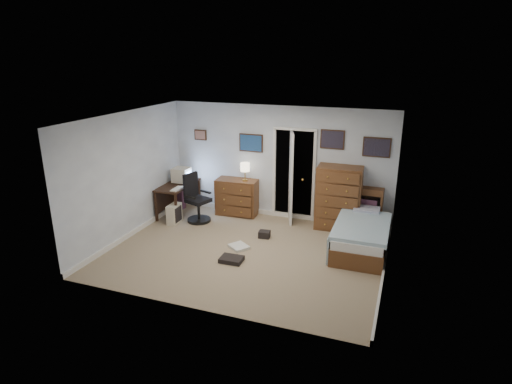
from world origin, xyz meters
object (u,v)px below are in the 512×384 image
office_chair (197,203)px  low_dresser (237,197)px  computer_desk (175,191)px  bed (361,235)px  tall_dresser (339,198)px

office_chair → low_dresser: (0.68, 0.68, 0.00)m
computer_desk → office_chair: bearing=-22.1°
office_chair → bed: bearing=14.5°
low_dresser → tall_dresser: bearing=-4.2°
office_chair → bed: (3.59, -0.24, -0.13)m
computer_desk → bed: 4.31m
office_chair → tall_dresser: 3.08m
bed → computer_desk: bearing=172.9°
office_chair → computer_desk: bearing=178.1°
bed → tall_dresser: bearing=123.0°
office_chair → low_dresser: size_ratio=1.14×
computer_desk → tall_dresser: (3.68, 0.41, 0.13)m
bed → low_dresser: bearing=161.8°
computer_desk → bed: size_ratio=0.68×
office_chair → low_dresser: 0.97m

